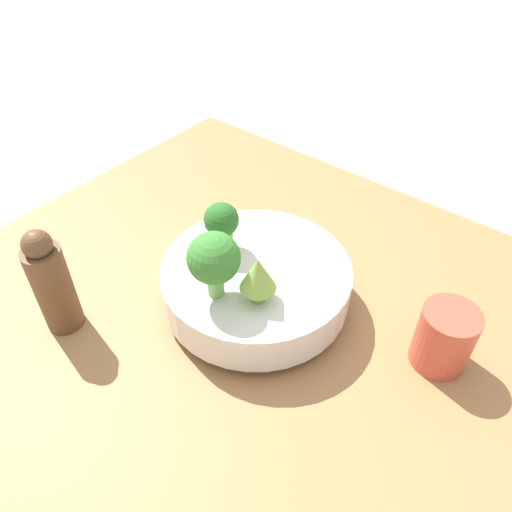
{
  "coord_description": "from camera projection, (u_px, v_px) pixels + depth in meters",
  "views": [
    {
      "loc": [
        0.28,
        -0.35,
        0.56
      ],
      "look_at": [
        -0.02,
        0.02,
        0.13
      ],
      "focal_mm": 35.0,
      "sensor_mm": 36.0,
      "label": 1
    }
  ],
  "objects": [
    {
      "name": "broccoli_floret_left",
      "position": [
        222.0,
        223.0,
        0.66
      ],
      "size": [
        0.05,
        0.05,
        0.07
      ],
      "color": "#6BA34C",
      "rests_on": "bowl"
    },
    {
      "name": "romanesco_piece_near",
      "position": [
        258.0,
        275.0,
        0.59
      ],
      "size": [
        0.05,
        0.05,
        0.07
      ],
      "color": "#6BA34C",
      "rests_on": "bowl"
    },
    {
      "name": "bowl",
      "position": [
        256.0,
        283.0,
        0.68
      ],
      "size": [
        0.25,
        0.25,
        0.07
      ],
      "color": "silver",
      "rests_on": "table"
    },
    {
      "name": "table",
      "position": [
        259.0,
        326.0,
        0.7
      ],
      "size": [
        0.91,
        0.79,
        0.04
      ],
      "color": "#9E7042",
      "rests_on": "ground_plane"
    },
    {
      "name": "broccoli_floret_front",
      "position": [
        214.0,
        259.0,
        0.58
      ],
      "size": [
        0.06,
        0.06,
        0.09
      ],
      "color": "#7AB256",
      "rests_on": "bowl"
    },
    {
      "name": "pepper_mill",
      "position": [
        52.0,
        283.0,
        0.63
      ],
      "size": [
        0.05,
        0.05,
        0.16
      ],
      "color": "brown",
      "rests_on": "table"
    },
    {
      "name": "cup",
      "position": [
        444.0,
        338.0,
        0.6
      ],
      "size": [
        0.07,
        0.07,
        0.09
      ],
      "color": "#C64C38",
      "rests_on": "table"
    },
    {
      "name": "ground_plane",
      "position": [
        259.0,
        336.0,
        0.71
      ],
      "size": [
        6.0,
        6.0,
        0.0
      ],
      "primitive_type": "plane",
      "color": "beige"
    }
  ]
}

